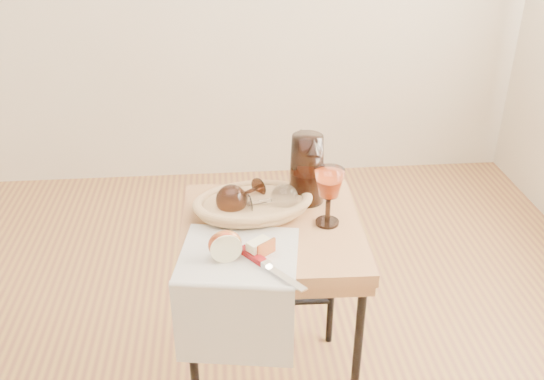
{
  "coord_description": "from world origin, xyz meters",
  "views": [
    {
      "loc": [
        0.25,
        -1.18,
        1.5
      ],
      "look_at": [
        0.37,
        0.19,
        0.75
      ],
      "focal_mm": 39.29,
      "sensor_mm": 36.0,
      "label": 1
    }
  ],
  "objects_px": {
    "pitcher": "(307,169)",
    "wine_goblet": "(328,197)",
    "goblet_lying_b": "(269,200)",
    "side_table": "(271,314)",
    "apple_half": "(225,244)",
    "table_knife": "(269,266)",
    "goblet_lying_a": "(243,194)",
    "bread_basket": "(253,206)",
    "tea_towel": "(239,255)"
  },
  "relations": [
    {
      "from": "goblet_lying_b",
      "to": "tea_towel",
      "type": "bearing_deg",
      "value": -131.56
    },
    {
      "from": "side_table",
      "to": "tea_towel",
      "type": "distance_m",
      "value": 0.36
    },
    {
      "from": "goblet_lying_b",
      "to": "pitcher",
      "type": "xyz_separation_m",
      "value": [
        0.12,
        0.08,
        0.05
      ]
    },
    {
      "from": "bread_basket",
      "to": "wine_goblet",
      "type": "bearing_deg",
      "value": -28.81
    },
    {
      "from": "bread_basket",
      "to": "goblet_lying_a",
      "type": "relative_size",
      "value": 2.12
    },
    {
      "from": "goblet_lying_b",
      "to": "side_table",
      "type": "bearing_deg",
      "value": -103.3
    },
    {
      "from": "goblet_lying_a",
      "to": "table_knife",
      "type": "distance_m",
      "value": 0.3
    },
    {
      "from": "goblet_lying_b",
      "to": "pitcher",
      "type": "height_order",
      "value": "pitcher"
    },
    {
      "from": "side_table",
      "to": "table_knife",
      "type": "height_order",
      "value": "table_knife"
    },
    {
      "from": "bread_basket",
      "to": "pitcher",
      "type": "relative_size",
      "value": 1.24
    },
    {
      "from": "bread_basket",
      "to": "goblet_lying_b",
      "type": "relative_size",
      "value": 2.38
    },
    {
      "from": "goblet_lying_a",
      "to": "table_knife",
      "type": "bearing_deg",
      "value": 58.98
    },
    {
      "from": "pitcher",
      "to": "goblet_lying_b",
      "type": "bearing_deg",
      "value": -132.59
    },
    {
      "from": "pitcher",
      "to": "table_knife",
      "type": "xyz_separation_m",
      "value": [
        -0.14,
        -0.34,
        -0.09
      ]
    },
    {
      "from": "side_table",
      "to": "bread_basket",
      "type": "xyz_separation_m",
      "value": [
        -0.05,
        0.07,
        0.34
      ]
    },
    {
      "from": "bread_basket",
      "to": "apple_half",
      "type": "xyz_separation_m",
      "value": [
        -0.08,
        -0.22,
        0.02
      ]
    },
    {
      "from": "apple_half",
      "to": "bread_basket",
      "type": "bearing_deg",
      "value": 61.91
    },
    {
      "from": "goblet_lying_b",
      "to": "pitcher",
      "type": "distance_m",
      "value": 0.15
    },
    {
      "from": "side_table",
      "to": "pitcher",
      "type": "height_order",
      "value": "pitcher"
    },
    {
      "from": "goblet_lying_b",
      "to": "table_knife",
      "type": "xyz_separation_m",
      "value": [
        -0.02,
        -0.26,
        -0.04
      ]
    },
    {
      "from": "pitcher",
      "to": "wine_goblet",
      "type": "distance_m",
      "value": 0.15
    },
    {
      "from": "goblet_lying_b",
      "to": "apple_half",
      "type": "height_order",
      "value": "goblet_lying_b"
    },
    {
      "from": "wine_goblet",
      "to": "goblet_lying_a",
      "type": "bearing_deg",
      "value": 159.21
    },
    {
      "from": "tea_towel",
      "to": "bread_basket",
      "type": "distance_m",
      "value": 0.21
    },
    {
      "from": "goblet_lying_a",
      "to": "apple_half",
      "type": "relative_size",
      "value": 1.68
    },
    {
      "from": "wine_goblet",
      "to": "table_knife",
      "type": "height_order",
      "value": "wine_goblet"
    },
    {
      "from": "bread_basket",
      "to": "apple_half",
      "type": "bearing_deg",
      "value": -119.54
    },
    {
      "from": "wine_goblet",
      "to": "apple_half",
      "type": "xyz_separation_m",
      "value": [
        -0.28,
        -0.15,
        -0.04
      ]
    },
    {
      "from": "table_knife",
      "to": "pitcher",
      "type": "bearing_deg",
      "value": 120.75
    },
    {
      "from": "apple_half",
      "to": "table_knife",
      "type": "height_order",
      "value": "apple_half"
    },
    {
      "from": "tea_towel",
      "to": "table_knife",
      "type": "height_order",
      "value": "table_knife"
    },
    {
      "from": "goblet_lying_a",
      "to": "tea_towel",
      "type": "bearing_deg",
      "value": 43.76
    },
    {
      "from": "table_knife",
      "to": "goblet_lying_a",
      "type": "bearing_deg",
      "value": 152.01
    },
    {
      "from": "bread_basket",
      "to": "wine_goblet",
      "type": "xyz_separation_m",
      "value": [
        0.2,
        -0.07,
        0.06
      ]
    },
    {
      "from": "goblet_lying_a",
      "to": "apple_half",
      "type": "xyz_separation_m",
      "value": [
        -0.06,
        -0.23,
        -0.01
      ]
    },
    {
      "from": "goblet_lying_a",
      "to": "pitcher",
      "type": "height_order",
      "value": "pitcher"
    },
    {
      "from": "side_table",
      "to": "table_knife",
      "type": "distance_m",
      "value": 0.39
    },
    {
      "from": "goblet_lying_a",
      "to": "apple_half",
      "type": "bearing_deg",
      "value": 36.07
    },
    {
      "from": "pitcher",
      "to": "side_table",
      "type": "bearing_deg",
      "value": -119.33
    },
    {
      "from": "side_table",
      "to": "bread_basket",
      "type": "relative_size",
      "value": 2.09
    },
    {
      "from": "pitcher",
      "to": "bread_basket",
      "type": "bearing_deg",
      "value": -146.07
    },
    {
      "from": "wine_goblet",
      "to": "pitcher",
      "type": "bearing_deg",
      "value": 106.19
    },
    {
      "from": "tea_towel",
      "to": "goblet_lying_a",
      "type": "distance_m",
      "value": 0.23
    },
    {
      "from": "bread_basket",
      "to": "wine_goblet",
      "type": "height_order",
      "value": "wine_goblet"
    },
    {
      "from": "bread_basket",
      "to": "pitcher",
      "type": "height_order",
      "value": "pitcher"
    },
    {
      "from": "tea_towel",
      "to": "wine_goblet",
      "type": "xyz_separation_m",
      "value": [
        0.25,
        0.13,
        0.08
      ]
    },
    {
      "from": "wine_goblet",
      "to": "apple_half",
      "type": "relative_size",
      "value": 1.98
    },
    {
      "from": "bread_basket",
      "to": "wine_goblet",
      "type": "relative_size",
      "value": 1.8
    },
    {
      "from": "side_table",
      "to": "goblet_lying_a",
      "type": "bearing_deg",
      "value": 132.43
    },
    {
      "from": "apple_half",
      "to": "table_knife",
      "type": "xyz_separation_m",
      "value": [
        0.1,
        -0.06,
        -0.03
      ]
    }
  ]
}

